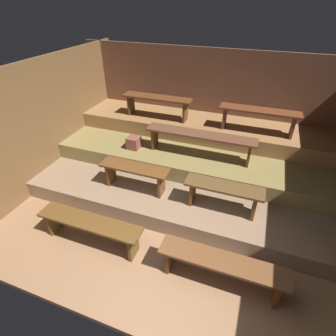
# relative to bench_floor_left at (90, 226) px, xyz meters

# --- Properties ---
(ground) EXTENTS (6.47, 5.10, 0.08)m
(ground) POSITION_rel_bench_floor_left_xyz_m (1.02, 1.52, -0.42)
(ground) COLOR #876043
(wall_back) EXTENTS (6.47, 0.06, 2.38)m
(wall_back) POSITION_rel_bench_floor_left_xyz_m (1.02, 3.70, 0.81)
(wall_back) COLOR brown
(wall_back) RESTS_ON ground
(wall_left) EXTENTS (0.06, 5.10, 2.38)m
(wall_left) POSITION_rel_bench_floor_left_xyz_m (-1.85, 1.52, 0.81)
(wall_left) COLOR brown
(wall_left) RESTS_ON ground
(platform_lower) EXTENTS (5.67, 3.13, 0.32)m
(platform_lower) POSITION_rel_bench_floor_left_xyz_m (1.02, 2.11, -0.22)
(platform_lower) COLOR #81654C
(platform_lower) RESTS_ON ground
(platform_middle) EXTENTS (5.67, 2.11, 0.32)m
(platform_middle) POSITION_rel_bench_floor_left_xyz_m (1.02, 2.62, 0.10)
(platform_middle) COLOR olive
(platform_middle) RESTS_ON platform_lower
(platform_upper) EXTENTS (5.67, 1.12, 0.32)m
(platform_upper) POSITION_rel_bench_floor_left_xyz_m (1.02, 3.11, 0.42)
(platform_upper) COLOR olive
(platform_upper) RESTS_ON platform_middle
(bench_floor_left) EXTENTS (1.69, 0.34, 0.48)m
(bench_floor_left) POSITION_rel_bench_floor_left_xyz_m (0.00, 0.00, 0.00)
(bench_floor_left) COLOR #573818
(bench_floor_left) RESTS_ON ground
(bench_floor_right) EXTENTS (1.69, 0.34, 0.48)m
(bench_floor_right) POSITION_rel_bench_floor_left_xyz_m (2.03, 0.00, 0.00)
(bench_floor_right) COLOR brown
(bench_floor_right) RESTS_ON ground
(bench_lower_left) EXTENTS (1.26, 0.34, 0.48)m
(bench_lower_left) POSITION_rel_bench_floor_left_xyz_m (0.22, 1.15, 0.30)
(bench_lower_left) COLOR brown
(bench_lower_left) RESTS_ON platform_lower
(bench_lower_right) EXTENTS (1.26, 0.34, 0.48)m
(bench_lower_right) POSITION_rel_bench_floor_left_xyz_m (1.81, 1.15, 0.30)
(bench_lower_right) COLOR brown
(bench_lower_right) RESTS_ON platform_lower
(bench_middle_center) EXTENTS (2.14, 0.34, 0.48)m
(bench_middle_center) POSITION_rel_bench_floor_left_xyz_m (1.13, 2.18, 0.65)
(bench_middle_center) COLOR brown
(bench_middle_center) RESTS_ON platform_middle
(bench_upper_left) EXTENTS (1.56, 0.34, 0.48)m
(bench_upper_left) POSITION_rel_bench_floor_left_xyz_m (-0.08, 2.97, 0.95)
(bench_upper_left) COLOR #5A3118
(bench_upper_left) RESTS_ON platform_upper
(bench_upper_right) EXTENTS (1.56, 0.34, 0.48)m
(bench_upper_right) POSITION_rel_bench_floor_left_xyz_m (2.11, 2.97, 0.95)
(bench_upper_right) COLOR brown
(bench_upper_right) RESTS_ON platform_upper
(wooden_crate_middle) EXTENTS (0.25, 0.25, 0.25)m
(wooden_crate_middle) POSITION_rel_bench_floor_left_xyz_m (-0.21, 1.99, 0.39)
(wooden_crate_middle) COLOR brown
(wooden_crate_middle) RESTS_ON platform_middle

